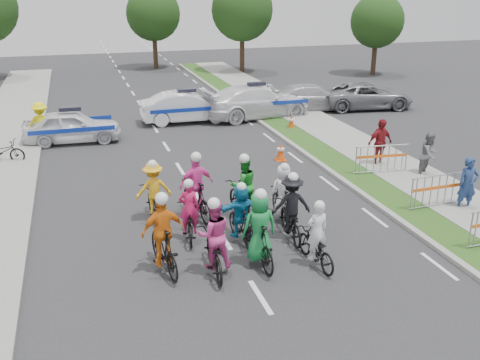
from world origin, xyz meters
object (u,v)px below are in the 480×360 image
object	(u,v)px
civilian_suv	(367,96)
tree_2	(377,21)
police_car_2	(256,102)
barrier_2	(381,160)
rider_2	(214,245)
tree_1	(242,10)
rider_10	(154,197)
cone_0	(281,152)
rider_1	(259,236)
rider_8	(243,194)
rider_4	(291,213)
parked_bike	(2,151)
rider_7	(283,198)
rider_6	(189,219)
spectator_2	(380,143)
rider_0	(316,243)
rider_5	(241,216)
tree_4	(153,14)
police_car_1	(187,107)
rider_3	(163,241)
civilian_sedan	(312,97)
police_car_0	(72,126)
cone_1	(291,122)
barrier_1	(438,192)
spectator_1	(429,155)
rider_9	(197,193)
marshal_hiviz	(41,124)
spectator_0	(468,184)

from	to	relation	value
civilian_suv	tree_2	size ratio (longest dim) A/B	0.86
police_car_2	barrier_2	world-z (taller)	police_car_2
rider_2	tree_1	bearing A→B (deg)	-103.86
rider_10	cone_0	world-z (taller)	rider_10
rider_1	rider_8	distance (m)	2.84
rider_2	rider_4	distance (m)	2.69
rider_1	parked_bike	xyz separation A→B (m)	(-6.76, 10.32, -0.33)
rider_4	rider_8	size ratio (longest dim) A/B	0.96
rider_7	police_car_2	xyz separation A→B (m)	(3.34, 12.12, 0.12)
rider_4	rider_6	distance (m)	2.71
spectator_2	cone_0	xyz separation A→B (m)	(-3.21, 1.79, -0.57)
civilian_suv	rider_0	bearing A→B (deg)	154.81
rider_5	spectator_2	size ratio (longest dim) A/B	0.93
civilian_suv	rider_5	bearing A→B (deg)	147.90
tree_4	civilian_suv	bearing A→B (deg)	-64.22
rider_6	civilian_suv	xyz separation A→B (m)	(12.58, 12.69, 0.11)
civilian_suv	tree_4	xyz separation A→B (m)	(-8.71, 18.03, 3.49)
cone_0	rider_4	bearing A→B (deg)	-109.12
rider_8	police_car_1	distance (m)	11.72
rider_3	civilian_sedan	bearing A→B (deg)	-134.06
police_car_1	spectator_2	world-z (taller)	spectator_2
police_car_1	tree_1	distance (m)	16.32
rider_7	police_car_0	size ratio (longest dim) A/B	0.44
rider_3	tree_4	size ratio (longest dim) A/B	0.32
rider_6	tree_1	bearing A→B (deg)	-100.67
police_car_0	cone_0	distance (m)	9.13
rider_10	cone_1	xyz separation A→B (m)	(7.68, 8.31, -0.38)
barrier_1	cone_1	xyz separation A→B (m)	(-0.59, 10.09, -0.22)
spectator_1	tree_1	bearing A→B (deg)	59.43
rider_8	spectator_1	bearing A→B (deg)	-176.59
rider_2	police_car_1	world-z (taller)	rider_2
police_car_2	tree_2	xyz separation A→B (m)	(12.72, 10.23, 3.02)
barrier_1	police_car_0	bearing A→B (deg)	133.76
police_car_0	cone_0	xyz separation A→B (m)	(7.63, -5.01, -0.35)
rider_3	police_car_1	size ratio (longest dim) A/B	0.45
barrier_1	tree_1	world-z (taller)	tree_1
civilian_suv	rider_6	bearing A→B (deg)	143.65
rider_5	rider_9	world-z (taller)	rider_9
rider_3	tree_4	xyz separation A→B (m)	(4.80, 32.22, 3.41)
marshal_hiviz	barrier_1	size ratio (longest dim) A/B	0.93
police_car_0	civilian_suv	world-z (taller)	civilian_suv
rider_3	parked_bike	size ratio (longest dim) A/B	1.19
barrier_1	tree_1	distance (m)	27.40
spectator_0	rider_3	bearing A→B (deg)	-163.46
police_car_1	barrier_2	world-z (taller)	police_car_1
rider_2	cone_0	distance (m)	8.81
rider_6	rider_10	xyz separation A→B (m)	(-0.70, 1.48, 0.14)
rider_0	barrier_2	bearing A→B (deg)	-137.92
spectator_2	rider_7	bearing A→B (deg)	-156.06
rider_1	barrier_1	world-z (taller)	rider_1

